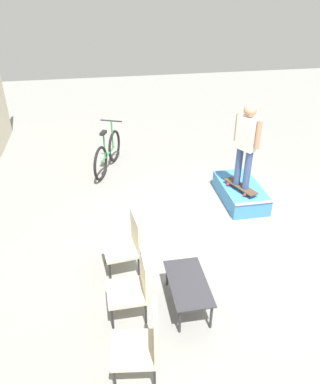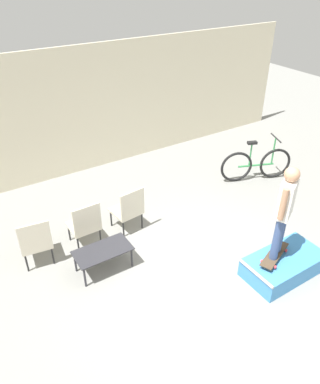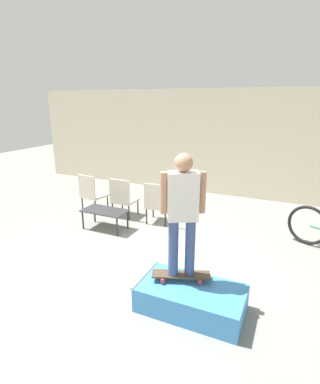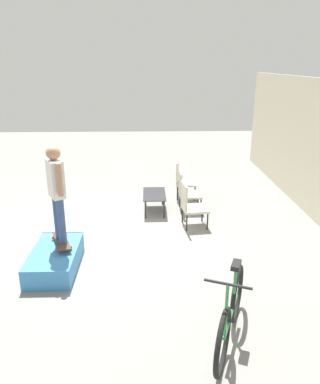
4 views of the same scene
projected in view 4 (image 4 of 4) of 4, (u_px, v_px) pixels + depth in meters
name	position (u px, v px, depth m)	size (l,w,h in m)	color
ground_plane	(97.00, 236.00, 7.53)	(24.00, 24.00, 0.00)	gray
skate_ramp_box	(55.00, 259.00, 6.30)	(1.40, 0.75, 0.37)	#3D84C6
skateboard_on_ramp	(62.00, 241.00, 6.38)	(0.80, 0.47, 0.07)	#473828
person_skater	(56.00, 187.00, 6.06)	(0.51, 0.36, 1.63)	#384C7A
coffee_table	(154.00, 196.00, 8.68)	(0.97, 0.52, 0.43)	#2D2D33
patio_chair_left	(183.00, 179.00, 9.52)	(0.58, 0.58, 0.96)	black
patio_chair_center	(186.00, 190.00, 8.66)	(0.53, 0.53, 0.96)	black
patio_chair_right	(190.00, 204.00, 7.81)	(0.57, 0.57, 0.96)	black
bicycle	(231.00, 314.00, 4.55)	(1.64, 0.75, 1.08)	black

